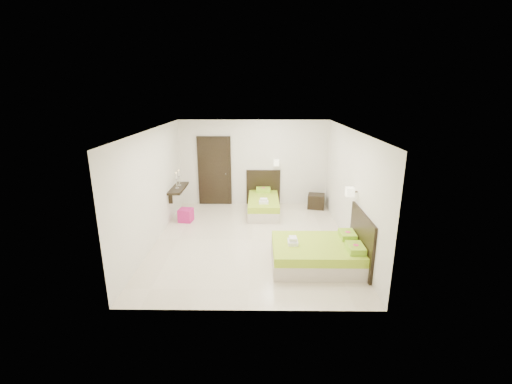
{
  "coord_description": "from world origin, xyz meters",
  "views": [
    {
      "loc": [
        0.19,
        -7.51,
        3.41
      ],
      "look_at": [
        0.1,
        0.3,
        1.1
      ],
      "focal_mm": 24.0,
      "sensor_mm": 36.0,
      "label": 1
    }
  ],
  "objects_px": {
    "nightstand": "(316,201)",
    "ottoman": "(186,215)",
    "bed_double": "(321,253)",
    "bed_single": "(263,203)"
  },
  "relations": [
    {
      "from": "bed_double",
      "to": "nightstand",
      "type": "bearing_deg",
      "value": 82.53
    },
    {
      "from": "bed_single",
      "to": "nightstand",
      "type": "bearing_deg",
      "value": 13.28
    },
    {
      "from": "bed_single",
      "to": "ottoman",
      "type": "relative_size",
      "value": 4.97
    },
    {
      "from": "bed_single",
      "to": "nightstand",
      "type": "distance_m",
      "value": 1.64
    },
    {
      "from": "bed_single",
      "to": "nightstand",
      "type": "xyz_separation_m",
      "value": [
        1.6,
        0.38,
        -0.05
      ]
    },
    {
      "from": "bed_single",
      "to": "bed_double",
      "type": "relative_size",
      "value": 0.97
    },
    {
      "from": "bed_double",
      "to": "nightstand",
      "type": "xyz_separation_m",
      "value": [
        0.47,
        3.55,
        -0.05
      ]
    },
    {
      "from": "ottoman",
      "to": "bed_single",
      "type": "bearing_deg",
      "value": 19.97
    },
    {
      "from": "nightstand",
      "to": "ottoman",
      "type": "distance_m",
      "value": 3.89
    },
    {
      "from": "nightstand",
      "to": "ottoman",
      "type": "relative_size",
      "value": 1.39
    }
  ]
}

